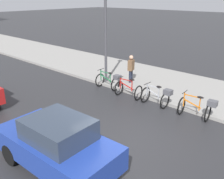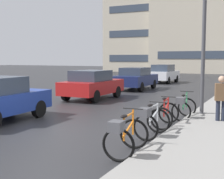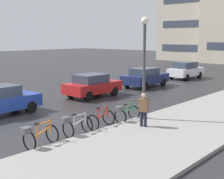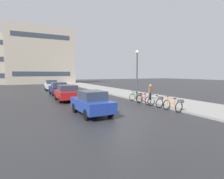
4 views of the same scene
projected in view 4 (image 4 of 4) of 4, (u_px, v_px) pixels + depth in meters
name	position (u px, v px, depth m)	size (l,w,h in m)	color
ground_plane	(125.00, 113.00, 11.73)	(140.00, 140.00, 0.00)	#28282B
sidewalk_kerb	(126.00, 93.00, 23.31)	(4.80, 60.00, 0.14)	gray
bicycle_nearest	(174.00, 104.00, 12.21)	(0.83, 1.42, 1.01)	black
bicycle_second	(156.00, 101.00, 13.82)	(0.75, 1.35, 0.96)	black
bicycle_third	(144.00, 100.00, 15.22)	(0.81, 1.23, 0.97)	black
bicycle_farthest	(137.00, 97.00, 16.59)	(0.75, 1.41, 0.97)	black
car_blue	(92.00, 103.00, 11.22)	(1.85, 3.78, 1.56)	navy
car_red	(67.00, 93.00, 17.09)	(2.00, 3.95, 1.55)	#AD1919
car_navy	(59.00, 88.00, 22.39)	(1.97, 4.21, 1.55)	navy
car_white	(51.00, 85.00, 28.36)	(1.94, 4.02, 1.64)	silver
pedestrian	(150.00, 92.00, 16.82)	(0.45, 0.34, 1.63)	#1E2333
streetlamp	(137.00, 69.00, 17.24)	(0.35, 0.35, 4.94)	#424247
building_facade_main	(41.00, 56.00, 47.52)	(16.81, 7.45, 14.89)	#B2A893
building_facade_side	(0.00, 60.00, 44.76)	(14.22, 8.49, 12.29)	#B2A893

